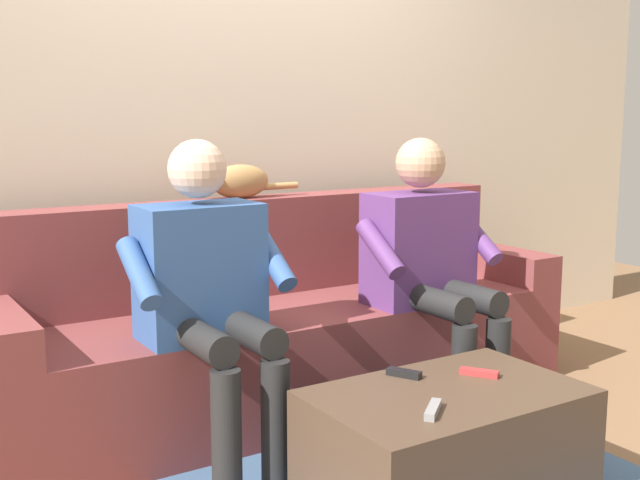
% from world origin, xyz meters
% --- Properties ---
extents(ground_plane, '(8.00, 8.00, 0.00)m').
position_xyz_m(ground_plane, '(0.00, 0.60, 0.00)').
color(ground_plane, '#846042').
extents(back_wall, '(5.70, 0.06, 2.79)m').
position_xyz_m(back_wall, '(0.00, -0.66, 1.39)').
color(back_wall, beige).
rests_on(back_wall, ground).
extents(couch, '(2.53, 0.74, 0.88)m').
position_xyz_m(couch, '(0.00, -0.14, 0.32)').
color(couch, brown).
rests_on(couch, ground).
extents(coffee_table, '(0.86, 0.54, 0.38)m').
position_xyz_m(coffee_table, '(0.00, 0.92, 0.19)').
color(coffee_table, '#4C3828').
rests_on(coffee_table, ground).
extents(person_left_seated, '(0.60, 0.57, 1.15)m').
position_xyz_m(person_left_seated, '(-0.50, 0.22, 0.65)').
color(person_left_seated, '#5B3370').
rests_on(person_left_seated, ground).
extents(person_right_seated, '(0.58, 0.56, 1.16)m').
position_xyz_m(person_right_seated, '(0.50, 0.22, 0.66)').
color(person_right_seated, '#335693').
rests_on(person_right_seated, ground).
extents(cat_on_backrest, '(0.51, 0.13, 0.16)m').
position_xyz_m(cat_on_backrest, '(0.12, -0.37, 0.96)').
color(cat_on_backrest, '#B7844C').
rests_on(cat_on_backrest, couch).
extents(remote_black, '(0.09, 0.12, 0.02)m').
position_xyz_m(remote_black, '(0.03, 0.74, 0.39)').
color(remote_black, black).
rests_on(remote_black, coffee_table).
extents(remote_gray, '(0.12, 0.11, 0.02)m').
position_xyz_m(remote_gray, '(0.17, 1.05, 0.39)').
color(remote_gray, gray).
rests_on(remote_gray, coffee_table).
extents(remote_red, '(0.10, 0.13, 0.02)m').
position_xyz_m(remote_red, '(-0.18, 0.87, 0.39)').
color(remote_red, '#B73333').
rests_on(remote_red, coffee_table).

